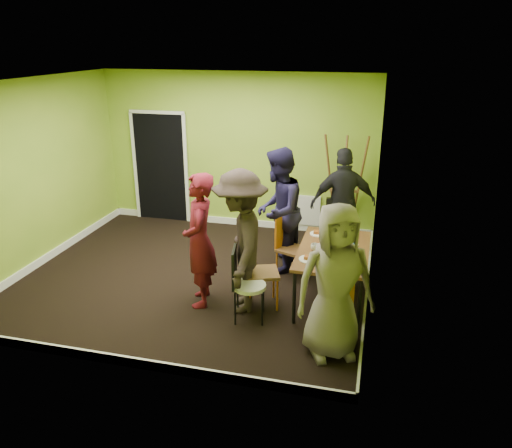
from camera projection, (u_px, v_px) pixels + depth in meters
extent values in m
plane|color=black|center=(196.00, 276.00, 7.43)|extent=(5.00, 5.00, 0.00)
cube|color=#7DA62A|center=(237.00, 152.00, 8.98)|extent=(5.00, 0.04, 2.80)
cube|color=#7DA62A|center=(110.00, 247.00, 4.90)|extent=(5.00, 0.04, 2.80)
cube|color=#7DA62A|center=(36.00, 174.00, 7.51)|extent=(0.04, 4.50, 2.80)
cube|color=#7DA62A|center=(376.00, 199.00, 6.37)|extent=(0.04, 4.50, 2.80)
cube|color=white|center=(187.00, 81.00, 6.45)|extent=(5.00, 4.50, 0.04)
cube|color=black|center=(161.00, 168.00, 9.43)|extent=(1.00, 0.05, 2.04)
cube|color=white|center=(306.00, 210.00, 9.01)|extent=(0.50, 0.04, 0.55)
cylinder|color=black|center=(294.00, 298.00, 6.08)|extent=(0.04, 0.04, 0.71)
cylinder|color=black|center=(359.00, 305.00, 5.90)|extent=(0.04, 0.04, 0.71)
cylinder|color=black|center=(311.00, 253.00, 7.33)|extent=(0.04, 0.04, 0.71)
cylinder|color=black|center=(365.00, 259.00, 7.15)|extent=(0.04, 0.04, 0.71)
cube|color=brown|center=(334.00, 251.00, 6.49)|extent=(0.90, 1.50, 0.04)
cylinder|color=orange|center=(289.00, 256.00, 7.57)|extent=(0.02, 0.02, 0.43)
cylinder|color=orange|center=(277.00, 264.00, 7.32)|extent=(0.02, 0.02, 0.43)
cylinder|color=orange|center=(307.00, 262.00, 7.39)|extent=(0.02, 0.02, 0.43)
cylinder|color=orange|center=(295.00, 269.00, 7.14)|extent=(0.02, 0.02, 0.43)
cube|color=brown|center=(292.00, 250.00, 7.28)|extent=(0.49, 0.49, 0.04)
cube|color=orange|center=(282.00, 231.00, 7.29)|extent=(0.16, 0.34, 0.47)
cylinder|color=orange|center=(248.00, 283.00, 6.70)|extent=(0.03, 0.03, 0.47)
cylinder|color=orange|center=(250.00, 296.00, 6.37)|extent=(0.03, 0.03, 0.47)
cylinder|color=orange|center=(274.00, 282.00, 6.73)|extent=(0.03, 0.03, 0.47)
cylinder|color=orange|center=(277.00, 295.00, 6.40)|extent=(0.03, 0.03, 0.47)
cube|color=brown|center=(262.00, 273.00, 6.47)|extent=(0.53, 0.53, 0.04)
cube|color=orange|center=(247.00, 254.00, 6.35)|extent=(0.16, 0.38, 0.52)
cylinder|color=orange|center=(347.00, 246.00, 7.94)|extent=(0.03, 0.03, 0.43)
cylinder|color=orange|center=(326.00, 245.00, 7.99)|extent=(0.03, 0.03, 0.43)
cylinder|color=orange|center=(347.00, 254.00, 7.64)|extent=(0.03, 0.03, 0.43)
cylinder|color=orange|center=(326.00, 253.00, 7.69)|extent=(0.03, 0.03, 0.43)
cube|color=brown|center=(337.00, 237.00, 7.74)|extent=(0.41, 0.41, 0.04)
cube|color=orange|center=(338.00, 217.00, 7.82)|extent=(0.37, 0.06, 0.48)
cylinder|color=orange|center=(323.00, 334.00, 5.61)|extent=(0.02, 0.02, 0.40)
cylinder|color=orange|center=(349.00, 332.00, 5.65)|extent=(0.02, 0.02, 0.40)
cylinder|color=orange|center=(316.00, 320.00, 5.89)|extent=(0.02, 0.02, 0.40)
cylinder|color=orange|center=(341.00, 318.00, 5.93)|extent=(0.02, 0.02, 0.40)
cube|color=brown|center=(333.00, 310.00, 5.70)|extent=(0.47, 0.47, 0.04)
cube|color=orange|center=(339.00, 299.00, 5.46)|extent=(0.32, 0.15, 0.45)
cylinder|color=black|center=(238.00, 296.00, 6.40)|extent=(0.03, 0.03, 0.44)
cylinder|color=black|center=(235.00, 309.00, 6.09)|extent=(0.03, 0.03, 0.44)
cylinder|color=black|center=(263.00, 296.00, 6.39)|extent=(0.03, 0.03, 0.44)
cylinder|color=black|center=(262.00, 310.00, 6.08)|extent=(0.03, 0.03, 0.44)
cylinder|color=white|center=(250.00, 286.00, 6.16)|extent=(0.41, 0.41, 0.05)
cube|color=black|center=(234.00, 267.00, 6.08)|extent=(0.10, 0.37, 0.49)
cylinder|color=brown|center=(331.00, 186.00, 8.63)|extent=(0.27, 0.43, 1.86)
cylinder|color=brown|center=(359.00, 188.00, 8.52)|extent=(0.27, 0.43, 1.86)
cylinder|color=brown|center=(343.00, 191.00, 8.33)|extent=(0.04, 0.42, 1.81)
cube|color=brown|center=(344.00, 191.00, 8.54)|extent=(0.50, 0.04, 0.04)
cylinder|color=white|center=(318.00, 234.00, 6.97)|extent=(0.24, 0.24, 0.01)
cylinder|color=white|center=(309.00, 259.00, 6.17)|extent=(0.26, 0.26, 0.01)
cylinder|color=white|center=(343.00, 234.00, 6.98)|extent=(0.26, 0.26, 0.01)
cylinder|color=white|center=(333.00, 269.00, 5.90)|extent=(0.23, 0.23, 0.01)
cylinder|color=white|center=(349.00, 244.00, 6.61)|extent=(0.26, 0.26, 0.01)
cylinder|color=white|center=(354.00, 255.00, 6.28)|extent=(0.26, 0.26, 0.01)
cylinder|color=white|center=(330.00, 240.00, 6.46)|extent=(0.08, 0.08, 0.24)
cylinder|color=blue|center=(354.00, 252.00, 6.14)|extent=(0.08, 0.08, 0.20)
cylinder|color=orange|center=(324.00, 240.00, 6.67)|extent=(0.04, 0.04, 0.07)
cylinder|color=black|center=(329.00, 241.00, 6.62)|extent=(0.06, 0.06, 0.10)
cylinder|color=black|center=(345.00, 237.00, 6.75)|extent=(0.06, 0.06, 0.09)
cylinder|color=black|center=(339.00, 260.00, 6.04)|extent=(0.06, 0.06, 0.10)
imported|color=white|center=(315.00, 247.00, 6.42)|extent=(0.11, 0.11, 0.09)
imported|color=white|center=(348.00, 246.00, 6.47)|extent=(0.09, 0.09, 0.08)
imported|color=#5C0F1A|center=(200.00, 241.00, 6.39)|extent=(0.60, 0.74, 1.78)
imported|color=#1B1639|center=(278.00, 211.00, 7.34)|extent=(0.74, 0.94, 1.87)
imported|color=black|center=(241.00, 242.00, 6.24)|extent=(0.99, 1.34, 1.86)
imported|color=black|center=(343.00, 204.00, 7.83)|extent=(1.12, 0.72, 1.77)
imported|color=gray|center=(335.00, 282.00, 5.32)|extent=(1.01, 0.85, 1.76)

